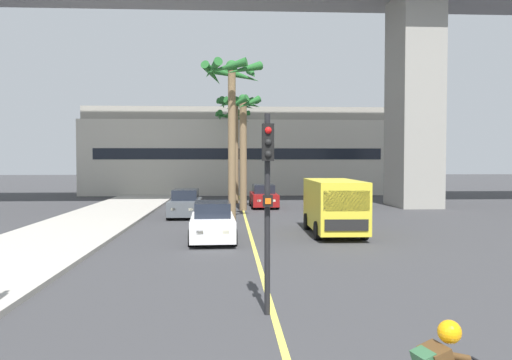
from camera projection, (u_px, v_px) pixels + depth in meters
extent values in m
cube|color=#ADA89E|center=(40.00, 245.00, 19.12)|extent=(4.80, 80.00, 0.15)
cube|color=#DBCC4C|center=(246.00, 220.00, 27.53)|extent=(0.14, 56.00, 0.01)
cube|color=gray|center=(414.00, 102.00, 35.49)|extent=(2.80, 4.40, 14.48)
cube|color=beige|center=(238.00, 158.00, 50.11)|extent=(28.86, 8.00, 6.90)
cube|color=#9C998D|center=(238.00, 116.00, 49.96)|extent=(28.29, 7.20, 1.20)
cube|color=black|center=(239.00, 154.00, 46.09)|extent=(25.98, 0.04, 1.00)
cylinder|color=#4C3319|center=(451.00, 356.00, 5.82)|extent=(0.51, 0.20, 0.22)
sphere|color=orange|center=(449.00, 332.00, 5.59)|extent=(0.26, 0.26, 0.26)
cube|color=maroon|center=(264.00, 199.00, 34.92)|extent=(1.77, 4.13, 0.80)
cube|color=black|center=(264.00, 189.00, 35.04)|extent=(1.43, 2.07, 0.60)
cube|color=#F2EDCC|center=(274.00, 200.00, 32.94)|extent=(0.24, 0.08, 0.14)
cube|color=#F2EDCC|center=(259.00, 201.00, 32.88)|extent=(0.24, 0.08, 0.14)
cylinder|color=black|center=(278.00, 204.00, 33.72)|extent=(0.23, 0.64, 0.64)
cylinder|color=black|center=(253.00, 204.00, 33.60)|extent=(0.23, 0.64, 0.64)
cylinder|color=black|center=(274.00, 201.00, 36.25)|extent=(0.23, 0.64, 0.64)
cylinder|color=black|center=(251.00, 201.00, 36.14)|extent=(0.23, 0.64, 0.64)
cube|color=#4C5156|center=(185.00, 207.00, 29.07)|extent=(1.71, 4.10, 0.80)
cube|color=black|center=(186.00, 195.00, 29.20)|extent=(1.40, 2.05, 0.60)
cube|color=#F2EDCC|center=(191.00, 209.00, 27.09)|extent=(0.24, 0.08, 0.14)
cube|color=#F2EDCC|center=(173.00, 209.00, 27.04)|extent=(0.24, 0.08, 0.14)
cylinder|color=black|center=(198.00, 214.00, 27.86)|extent=(0.22, 0.64, 0.64)
cylinder|color=black|center=(168.00, 214.00, 27.77)|extent=(0.22, 0.64, 0.64)
cylinder|color=black|center=(201.00, 209.00, 30.39)|extent=(0.22, 0.64, 0.64)
cylinder|color=black|center=(174.00, 209.00, 30.31)|extent=(0.22, 0.64, 0.64)
cube|color=white|center=(213.00, 227.00, 20.44)|extent=(1.85, 4.16, 0.80)
cube|color=black|center=(212.00, 209.00, 20.56)|extent=(1.47, 2.10, 0.60)
cube|color=#F2EDCC|center=(226.00, 232.00, 18.48)|extent=(0.24, 0.09, 0.14)
cube|color=#F2EDCC|center=(200.00, 233.00, 18.39)|extent=(0.24, 0.09, 0.14)
cylinder|color=black|center=(234.00, 237.00, 19.26)|extent=(0.24, 0.65, 0.64)
cylinder|color=black|center=(191.00, 238.00, 19.11)|extent=(0.24, 0.65, 0.64)
cylinder|color=black|center=(231.00, 228.00, 21.79)|extent=(0.24, 0.65, 0.64)
cylinder|color=black|center=(193.00, 229.00, 21.64)|extent=(0.24, 0.65, 0.64)
cube|color=yellow|center=(334.00, 204.00, 22.28)|extent=(2.10, 5.24, 2.10)
cube|color=black|center=(346.00, 201.00, 19.70)|extent=(1.80, 0.11, 0.80)
cube|color=black|center=(347.00, 225.00, 19.68)|extent=(1.70, 0.09, 0.44)
cylinder|color=black|center=(364.00, 230.00, 20.79)|extent=(0.27, 0.76, 0.76)
cylinder|color=black|center=(318.00, 231.00, 20.72)|extent=(0.27, 0.76, 0.76)
cylinder|color=black|center=(348.00, 221.00, 23.90)|extent=(0.27, 0.76, 0.76)
cylinder|color=black|center=(307.00, 221.00, 23.84)|extent=(0.27, 0.76, 0.76)
cylinder|color=black|center=(267.00, 215.00, 10.65)|extent=(0.12, 0.12, 4.20)
cube|color=black|center=(268.00, 142.00, 10.45)|extent=(0.24, 0.20, 0.76)
sphere|color=red|center=(268.00, 130.00, 10.34)|extent=(0.14, 0.14, 0.14)
sphere|color=black|center=(268.00, 142.00, 10.35)|extent=(0.14, 0.14, 0.14)
sphere|color=black|center=(268.00, 154.00, 10.36)|extent=(0.14, 0.14, 0.14)
cube|color=black|center=(268.00, 201.00, 10.51)|extent=(0.20, 0.16, 0.24)
cube|color=orange|center=(268.00, 201.00, 10.43)|extent=(0.12, 0.03, 0.12)
cylinder|color=brown|center=(243.00, 156.00, 32.77)|extent=(0.47, 0.47, 6.98)
sphere|color=#236028|center=(243.00, 99.00, 32.62)|extent=(0.60, 0.60, 0.60)
cone|color=#236028|center=(256.00, 102.00, 32.57)|extent=(0.66, 1.72, 0.85)
cone|color=#236028|center=(249.00, 104.00, 33.33)|extent=(1.64, 1.28, 0.89)
cone|color=#236028|center=(235.00, 104.00, 33.25)|extent=(1.60, 1.37, 0.88)
cone|color=#236028|center=(230.00, 102.00, 32.53)|extent=(0.56, 1.70, 0.79)
cone|color=#236028|center=(237.00, 103.00, 31.92)|extent=(1.66, 1.21, 1.04)
cone|color=#236028|center=(249.00, 103.00, 31.92)|extent=(1.69, 1.09, 1.04)
cylinder|color=brown|center=(233.00, 157.00, 43.66)|extent=(0.34, 0.34, 7.07)
sphere|color=#236028|center=(233.00, 113.00, 43.52)|extent=(0.60, 0.60, 0.60)
cone|color=#236028|center=(245.00, 116.00, 43.57)|extent=(0.47, 2.19, 0.94)
cone|color=#236028|center=(238.00, 118.00, 44.50)|extent=(2.13, 1.42, 1.07)
cone|color=#236028|center=(228.00, 117.00, 44.48)|extent=(2.18, 1.28, 0.86)
cone|color=#236028|center=(220.00, 116.00, 43.45)|extent=(0.48, 2.20, 0.92)
cone|color=#236028|center=(228.00, 115.00, 42.52)|extent=(2.19, 1.26, 0.90)
cone|color=#236028|center=(238.00, 115.00, 42.57)|extent=(2.18, 1.28, 0.93)
cylinder|color=brown|center=(232.00, 147.00, 25.93)|extent=(0.39, 0.39, 7.82)
sphere|color=#236028|center=(232.00, 66.00, 25.77)|extent=(0.60, 0.60, 0.60)
cone|color=#236028|center=(252.00, 74.00, 25.92)|extent=(0.61, 2.15, 1.08)
cone|color=#236028|center=(242.00, 76.00, 26.69)|extent=(2.03, 1.51, 1.08)
cone|color=#236028|center=(228.00, 74.00, 26.79)|extent=(2.18, 0.82, 0.87)
cone|color=#236028|center=(213.00, 75.00, 26.10)|extent=(1.17, 2.14, 1.11)
cone|color=#236028|center=(212.00, 70.00, 25.38)|extent=(1.13, 2.16, 0.90)
cone|color=#236028|center=(226.00, 67.00, 24.76)|extent=(2.18, 1.00, 0.90)
cone|color=#236028|center=(244.00, 69.00, 24.95)|extent=(2.01, 1.56, 1.00)
cylinder|color=brown|center=(236.00, 153.00, 37.97)|extent=(0.40, 0.40, 7.50)
sphere|color=#236028|center=(236.00, 100.00, 37.82)|extent=(0.60, 0.60, 0.60)
cone|color=#236028|center=(249.00, 104.00, 37.96)|extent=(0.60, 1.98, 0.96)
cone|color=#236028|center=(243.00, 106.00, 38.62)|extent=(1.81, 1.53, 0.99)
cone|color=#236028|center=(228.00, 104.00, 38.56)|extent=(1.82, 1.52, 0.78)
cone|color=#236028|center=(223.00, 104.00, 37.83)|extent=(0.54, 1.97, 0.90)
cone|color=#236028|center=(231.00, 103.00, 36.94)|extent=(1.96, 1.18, 0.93)
cone|color=#236028|center=(242.00, 103.00, 37.01)|extent=(1.94, 1.27, 0.93)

